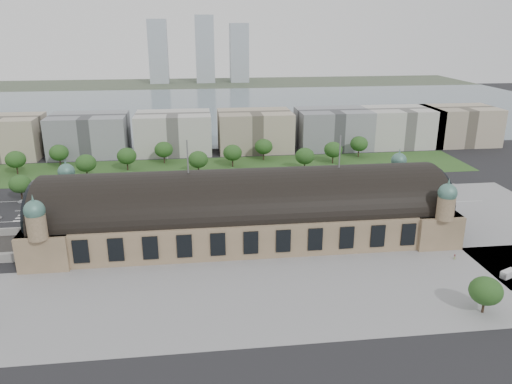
{
  "coord_description": "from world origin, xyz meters",
  "views": [
    {
      "loc": [
        -17.06,
        -171.18,
        76.32
      ],
      "look_at": [
        5.45,
        9.72,
        14.0
      ],
      "focal_mm": 35.0,
      "sensor_mm": 36.0,
      "label": 1
    }
  ],
  "objects": [
    {
      "name": "far_tower_right",
      "position": [
        45.0,
        508.0,
        37.5
      ],
      "size": [
        24.0,
        24.0,
        75.0
      ],
      "primitive_type": "cube",
      "color": "#9EA8B2",
      "rests_on": "ground"
    },
    {
      "name": "office_1",
      "position": [
        -130.0,
        133.0,
        12.0
      ],
      "size": [
        45.0,
        32.0,
        24.0
      ],
      "primitive_type": "cube",
      "color": "tan",
      "rests_on": "ground"
    },
    {
      "name": "tree_row_5",
      "position": [
        0.0,
        53.0,
        7.43
      ],
      "size": [
        9.6,
        9.6,
        11.52
      ],
      "color": "#2D2116",
      "rests_on": "ground"
    },
    {
      "name": "tree_row_8",
      "position": [
        72.0,
        53.0,
        7.43
      ],
      "size": [
        9.6,
        9.6,
        11.52
      ],
      "color": "#2D2116",
      "rests_on": "ground"
    },
    {
      "name": "parked_car_0",
      "position": [
        -80.0,
        25.0,
        0.74
      ],
      "size": [
        4.73,
        3.03,
        1.47
      ],
      "primitive_type": "imported",
      "rotation": [
        0.0,
        0.0,
        -1.21
      ],
      "color": "black",
      "rests_on": "ground"
    },
    {
      "name": "tree_row_1",
      "position": [
        -96.0,
        53.0,
        7.43
      ],
      "size": [
        9.6,
        9.6,
        11.52
      ],
      "color": "#2D2116",
      "rests_on": "ground"
    },
    {
      "name": "parked_car_6",
      "position": [
        -35.57,
        21.0,
        0.7
      ],
      "size": [
        5.12,
        4.22,
        1.4
      ],
      "primitive_type": "imported",
      "rotation": [
        0.0,
        0.0,
        -1.01
      ],
      "color": "black",
      "rests_on": "ground"
    },
    {
      "name": "office_4",
      "position": [
        20.0,
        133.0,
        12.0
      ],
      "size": [
        45.0,
        32.0,
        24.0
      ],
      "primitive_type": "cube",
      "color": "tan",
      "rests_on": "ground"
    },
    {
      "name": "plaza_south",
      "position": [
        10.0,
        -44.0,
        0.0
      ],
      "size": [
        190.0,
        48.0,
        0.12
      ],
      "primitive_type": "cube",
      "color": "gray",
      "rests_on": "ground"
    },
    {
      "name": "lake",
      "position": [
        0.0,
        298.0,
        0.0
      ],
      "size": [
        700.0,
        320.0,
        0.08
      ],
      "primitive_type": "cube",
      "color": "slate",
      "rests_on": "ground"
    },
    {
      "name": "bus_west",
      "position": [
        -8.71,
        27.39,
        1.85
      ],
      "size": [
        13.51,
        4.23,
        3.7
      ],
      "primitive_type": "imported",
      "rotation": [
        0.0,
        0.0,
        1.49
      ],
      "color": "red",
      "rests_on": "ground"
    },
    {
      "name": "pedestrian_0",
      "position": [
        68.6,
        -28.16,
        0.92
      ],
      "size": [
        1.0,
        0.72,
        1.85
      ],
      "primitive_type": "imported",
      "rotation": [
        0.0,
        0.0,
        -0.24
      ],
      "color": "gray",
      "rests_on": "ground"
    },
    {
      "name": "traffic_car_2",
      "position": [
        -44.73,
        28.31,
        0.65
      ],
      "size": [
        4.74,
        2.37,
        1.29
      ],
      "primitive_type": "imported",
      "rotation": [
        0.0,
        0.0,
        -1.62
      ],
      "color": "black",
      "rests_on": "ground"
    },
    {
      "name": "office_3",
      "position": [
        -30.0,
        133.0,
        12.0
      ],
      "size": [
        45.0,
        32.0,
        24.0
      ],
      "primitive_type": "cube",
      "color": "#B7B4AE",
      "rests_on": "ground"
    },
    {
      "name": "tree_row_2",
      "position": [
        -72.0,
        53.0,
        7.43
      ],
      "size": [
        9.6,
        9.6,
        11.52
      ],
      "color": "#2D2116",
      "rests_on": "ground"
    },
    {
      "name": "tree_belt_5",
      "position": [
        -35.0,
        107.0,
        8.05
      ],
      "size": [
        10.4,
        10.4,
        12.48
      ],
      "color": "#2D2116",
      "rests_on": "ground"
    },
    {
      "name": "parked_car_3",
      "position": [
        -36.32,
        21.0,
        0.66
      ],
      "size": [
        4.17,
        2.98,
        1.32
      ],
      "primitive_type": "imported",
      "rotation": [
        0.0,
        0.0,
        -1.16
      ],
      "color": "#54575B",
      "rests_on": "ground"
    },
    {
      "name": "traffic_car_6",
      "position": [
        73.54,
        36.54,
        0.68
      ],
      "size": [
        4.92,
        2.35,
        1.35
      ],
      "primitive_type": "imported",
      "rotation": [
        0.0,
        0.0,
        -1.59
      ],
      "color": "white",
      "rests_on": "ground"
    },
    {
      "name": "tree_belt_7",
      "position": [
        3.0,
        95.0,
        8.05
      ],
      "size": [
        10.4,
        10.4,
        12.48
      ],
      "color": "#2D2116",
      "rests_on": "ground"
    },
    {
      "name": "plaza_east",
      "position": [
        103.0,
        0.0,
        0.0
      ],
      "size": [
        56.0,
        100.0,
        0.12
      ],
      "primitive_type": "cube",
      "color": "gray",
      "rests_on": "ground"
    },
    {
      "name": "bus_east",
      "position": [
        40.0,
        30.12,
        1.76
      ],
      "size": [
        12.83,
        3.82,
        3.52
      ],
      "primitive_type": "imported",
      "rotation": [
        0.0,
        0.0,
        1.64
      ],
      "color": "beige",
      "rests_on": "ground"
    },
    {
      "name": "office_2",
      "position": [
        -80.0,
        133.0,
        12.0
      ],
      "size": [
        45.0,
        32.0,
        24.0
      ],
      "primitive_type": "cube",
      "color": "gray",
      "rests_on": "ground"
    },
    {
      "name": "petrol_station",
      "position": [
        -53.91,
        65.28,
        2.95
      ],
      "size": [
        14.0,
        13.0,
        5.05
      ],
      "color": "#D65C0C",
      "rests_on": "ground"
    },
    {
      "name": "tree_row_6",
      "position": [
        24.0,
        53.0,
        7.43
      ],
      "size": [
        9.6,
        9.6,
        11.52
      ],
      "color": "#2D2116",
      "rests_on": "ground"
    },
    {
      "name": "road_slab",
      "position": [
        -20.0,
        38.0,
        0.0
      ],
      "size": [
        260.0,
        26.0,
        0.1
      ],
      "primitive_type": "cube",
      "color": "black",
      "rests_on": "ground"
    },
    {
      "name": "tree_belt_8",
      "position": [
        22.0,
        107.0,
        8.05
      ],
      "size": [
        10.4,
        10.4,
        12.48
      ],
      "color": "#2D2116",
      "rests_on": "ground"
    },
    {
      "name": "tree_belt_3",
      "position": [
        -73.0,
        83.0,
        8.05
      ],
      "size": [
        10.4,
        10.4,
        12.48
      ],
      "color": "#2D2116",
      "rests_on": "ground"
    },
    {
      "name": "tree_plaza_s",
      "position": [
        60.0,
        -60.0,
        6.8
      ],
      "size": [
        9.0,
        9.0,
        10.64
      ],
      "color": "#2D2116",
      "rests_on": "ground"
    },
    {
      "name": "ground",
      "position": [
        0.0,
        0.0,
        0.0
      ],
      "size": [
        900.0,
        900.0,
        0.0
      ],
      "primitive_type": "plane",
      "color": "black",
      "rests_on": "ground"
    },
    {
      "name": "tree_row_3",
      "position": [
        -48.0,
        53.0,
        7.43
      ],
      "size": [
        9.6,
        9.6,
        11.52
      ],
      "color": "#2D2116",
      "rests_on": "ground"
    },
    {
      "name": "office_7",
      "position": [
        155.0,
        133.0,
        12.0
      ],
      "size": [
        45.0,
        32.0,
        24.0
      ],
      "primitive_type": "cube",
      "color": "tan",
      "rests_on": "ground"
    },
    {
      "name": "tree_belt_2",
      "position": [
        -92.0,
        107.0,
        8.05
      ],
      "size": [
        10.4,
        10.4,
        12.48
      ],
      "color": "#2D2116",
      "rests_on": "ground"
    },
    {
      "name": "traffic_car_3",
      "position": [
        -15.24,
        46.97,
        0.65
      ],
      "size": [
        4.58,
        2.03,
        1.31
      ],
      "primitive_type": "imported",
      "rotation": [
        0.0,
        0.0,
        1.62
      ],
      "color": "maroon",
      "rests_on": "ground"
    },
    {
      "name": "tree_belt_9",
      "position": [
        41.0,
        83.0,
        8.05
      ],
      "size": [
        10.4,
        10.4,
        12.48
      ],
      "color": "#2D2116",
      "rests_on": "ground"
    },
    {
      "name": "van_east",
      "position": [
        78.82,
        -42.11,
        1.14
      ],
      "size": [
        5.92,
        4.32,
        2.38
      ],
      "rotation": [
        0.0,
        0.0,
        0.44
      ],
      "color": "#BCBCBE",
      "rests_on": "ground"
    },
    {
      "name": "parked_car_4",
      "position": [
        -25.35,
        25.0,
        0.81
      ],
      "size": [
        5.17,
        3.58,
        1.61
      ],
      "primitive_type": "imported",
      "rotation": [
        0.0,
        0.0,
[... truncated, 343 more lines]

